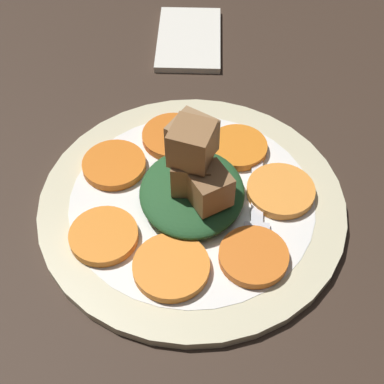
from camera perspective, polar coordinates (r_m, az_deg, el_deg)
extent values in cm
cube|color=#38281E|center=(52.28, 0.00, -2.18)|extent=(120.00, 120.00, 2.00)
cylinder|color=beige|center=(51.10, 0.00, -1.15)|extent=(29.10, 29.10, 1.00)
cylinder|color=white|center=(51.06, 0.00, -1.12)|extent=(23.28, 23.28, 1.00)
cylinder|color=orange|center=(51.44, 9.44, 0.15)|extent=(6.47, 6.47, 0.83)
cylinder|color=orange|center=(54.86, 4.90, 4.79)|extent=(6.02, 6.02, 0.83)
cylinder|color=orange|center=(55.81, -2.02, 5.95)|extent=(6.46, 6.46, 0.83)
cylinder|color=orange|center=(53.52, -8.31, 2.90)|extent=(6.29, 6.29, 0.83)
cylinder|color=orange|center=(48.18, -9.40, -4.62)|extent=(6.16, 6.16, 0.83)
cylinder|color=orange|center=(45.78, -2.23, -7.98)|extent=(6.60, 6.60, 0.83)
cylinder|color=orange|center=(46.62, 6.58, -6.83)|extent=(6.06, 6.06, 0.83)
ellipsoid|color=#235128|center=(49.81, 0.00, 0.05)|extent=(10.93, 9.84, 2.12)
cube|color=brown|center=(46.59, 1.87, 0.43)|extent=(4.47, 4.47, 3.26)
cube|color=brown|center=(47.64, 0.15, 2.14)|extent=(3.66, 3.66, 3.49)
cube|color=olive|center=(45.15, -0.50, 5.11)|extent=(4.35, 4.35, 3.47)
cube|color=#9E754C|center=(45.69, 0.58, 5.65)|extent=(4.70, 4.70, 3.43)
cube|color=silver|center=(52.69, 6.95, 1.78)|extent=(11.75, 1.65, 0.40)
cube|color=silver|center=(48.55, 6.93, -3.99)|extent=(1.53, 2.37, 0.40)
cube|color=silver|center=(46.91, 8.15, -7.03)|extent=(4.62, 0.52, 0.40)
cube|color=silver|center=(46.85, 7.33, -6.99)|extent=(4.62, 0.52, 0.40)
cube|color=silver|center=(46.80, 6.51, -6.95)|extent=(4.62, 0.52, 0.40)
cube|color=silver|center=(46.76, 5.69, -6.90)|extent=(4.62, 0.52, 0.40)
cube|color=silver|center=(71.39, -0.32, 16.04)|extent=(13.36, 8.02, 0.80)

